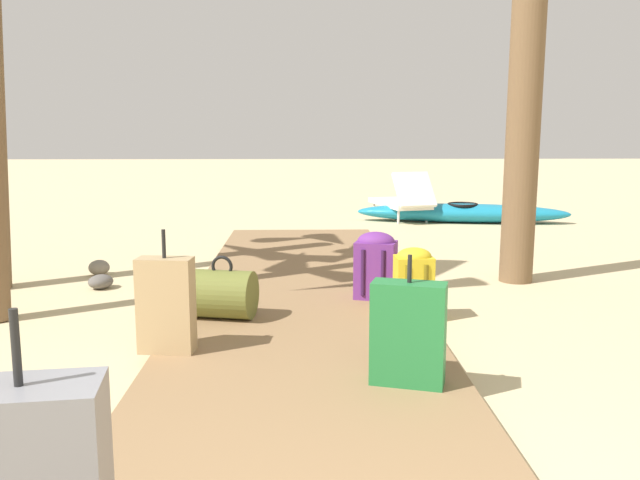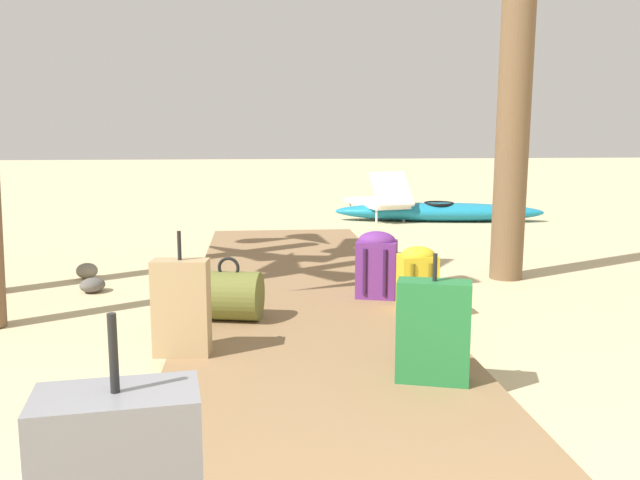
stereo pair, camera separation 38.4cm
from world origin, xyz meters
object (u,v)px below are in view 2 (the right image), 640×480
object	(u,v)px
suitcase_green	(433,331)
backpack_yellow	(418,276)
kayak	(439,212)
duffel_bag_olive	(229,295)
lounge_chair	(380,200)
backpack_purple	(377,263)
suitcase_tan	(181,308)

from	to	relation	value
suitcase_green	backpack_yellow	bearing A→B (deg)	79.43
kayak	backpack_yellow	bearing A→B (deg)	-107.10
duffel_bag_olive	suitcase_green	world-z (taller)	suitcase_green
lounge_chair	kayak	xyz separation A→B (m)	(0.92, -0.29, -0.18)
duffel_bag_olive	lounge_chair	size ratio (longest dim) A/B	0.32
backpack_purple	lounge_chair	size ratio (longest dim) A/B	0.34
suitcase_tan	kayak	xyz separation A→B (m)	(3.43, 6.51, -0.23)
duffel_bag_olive	kayak	distance (m)	6.55
backpack_yellow	backpack_purple	distance (m)	0.47
suitcase_tan	lounge_chair	bearing A→B (deg)	69.72
backpack_purple	kayak	world-z (taller)	backpack_purple
suitcase_green	kayak	bearing A→B (deg)	74.26
backpack_yellow	kayak	xyz separation A→B (m)	(1.72, 5.57, -0.19)
backpack_purple	duffel_bag_olive	world-z (taller)	backpack_purple
suitcase_tan	backpack_yellow	world-z (taller)	suitcase_tan
backpack_yellow	lounge_chair	bearing A→B (deg)	82.24
suitcase_green	duffel_bag_olive	bearing A→B (deg)	130.70
backpack_purple	suitcase_green	size ratio (longest dim) A/B	0.77
duffel_bag_olive	suitcase_tan	bearing A→B (deg)	-108.85
suitcase_tan	lounge_chair	world-z (taller)	suitcase_tan
backpack_yellow	duffel_bag_olive	bearing A→B (deg)	-173.50
suitcase_tan	suitcase_green	distance (m)	1.54
backpack_yellow	suitcase_green	distance (m)	1.55
backpack_yellow	backpack_purple	bearing A→B (deg)	121.92
suitcase_green	lounge_chair	distance (m)	7.46
duffel_bag_olive	kayak	world-z (taller)	duffel_bag_olive
suitcase_green	kayak	distance (m)	7.37
duffel_bag_olive	lounge_chair	xyz separation A→B (m)	(2.25, 6.03, 0.07)
backpack_yellow	kayak	distance (m)	5.83
backpack_yellow	duffel_bag_olive	xyz separation A→B (m)	(-1.45, -0.17, -0.08)
backpack_yellow	lounge_chair	world-z (taller)	lounge_chair
duffel_bag_olive	kayak	size ratio (longest dim) A/B	0.15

